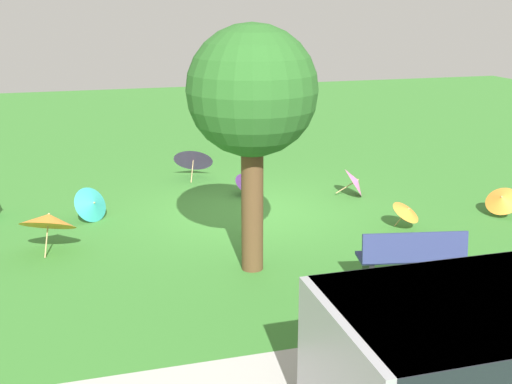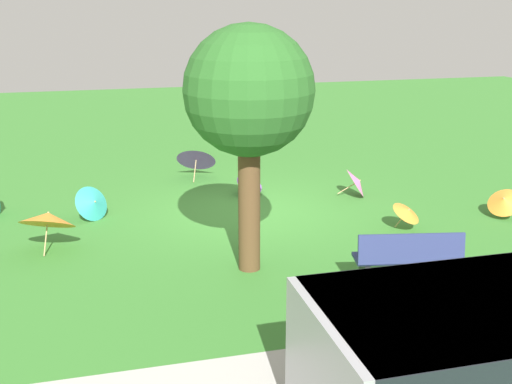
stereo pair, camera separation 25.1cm
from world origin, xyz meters
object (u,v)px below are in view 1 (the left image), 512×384
parasol_pink_0 (356,181)px  parasol_purple_1 (193,158)px  parasol_teal_0 (92,204)px  parasol_orange_0 (48,220)px  shade_tree (252,94)px  parasol_purple_0 (249,183)px  parasol_orange_1 (407,211)px  park_bench (411,257)px  parasol_orange_2 (502,199)px

parasol_pink_0 → parasol_purple_1: 4.03m
parasol_teal_0 → parasol_pink_0: bearing=-178.7°
parasol_orange_0 → parasol_teal_0: bearing=-117.1°
shade_tree → parasol_orange_0: shade_tree is taller
shade_tree → parasol_purple_1: 6.18m
shade_tree → parasol_teal_0: shade_tree is taller
parasol_purple_0 → parasol_pink_0: parasol_pink_0 is taller
shade_tree → parasol_purple_1: size_ratio=3.34×
shade_tree → parasol_orange_1: 4.28m
park_bench → parasol_orange_1: size_ratio=2.15×
parasol_purple_1 → parasol_orange_1: bearing=124.6°
parasol_pink_0 → parasol_purple_1: parasol_purple_1 is taller
parasol_orange_0 → park_bench: bearing=151.3°
parasol_teal_0 → parasol_pink_0: parasol_teal_0 is taller
parasol_purple_1 → parasol_orange_0: bearing=51.3°
parasol_orange_2 → parasol_orange_1: bearing=3.7°
park_bench → parasol_pink_0: size_ratio=2.03×
park_bench → parasol_pink_0: bearing=-104.0°
parasol_orange_0 → parasol_purple_1: 5.23m
parasol_orange_0 → parasol_purple_0: size_ratio=1.51×
parasol_orange_0 → parasol_pink_0: parasol_orange_0 is taller
parasol_orange_0 → parasol_pink_0: bearing=-165.8°
shade_tree → parasol_orange_0: 4.22m
parasol_teal_0 → parasol_orange_1: (-5.74, 2.11, 0.01)m
parasol_orange_0 → parasol_orange_2: (-8.70, 0.47, -0.22)m
shade_tree → parasol_teal_0: bearing=-52.5°
parasol_pink_0 → parasol_purple_1: bearing=-37.5°
parasol_orange_1 → parasol_orange_2: bearing=-176.3°
park_bench → parasol_purple_1: size_ratio=1.42×
park_bench → parasol_pink_0: park_bench is taller
shade_tree → parasol_purple_0: size_ratio=4.82×
park_bench → parasol_orange_1: bearing=-117.3°
parasol_teal_0 → parasol_purple_0: 3.51m
parasol_purple_0 → parasol_orange_2: bearing=148.4°
parasol_pink_0 → shade_tree: bearing=44.9°
park_bench → parasol_purple_1: 7.29m
parasol_teal_0 → parasol_orange_0: 1.70m
parasol_orange_0 → parasol_purple_1: (-3.27, -4.08, -0.08)m
parasol_purple_1 → parasol_purple_0: bearing=117.3°
parasol_orange_0 → parasol_purple_0: (-4.18, -2.31, -0.29)m
parasol_orange_1 → parasol_orange_2: size_ratio=0.85×
park_bench → parasol_purple_1: (2.05, -7.00, 0.04)m
park_bench → parasol_orange_2: 4.17m
park_bench → parasol_orange_0: (5.32, -2.92, 0.12)m
shade_tree → park_bench: bearing=149.3°
parasol_pink_0 → parasol_purple_0: bearing=-16.5°
shade_tree → parasol_pink_0: size_ratio=4.76×
parasol_orange_0 → parasol_orange_2: size_ratio=1.35×
shade_tree → parasol_pink_0: bearing=-135.1°
park_bench → parasol_purple_0: (1.14, -5.22, -0.17)m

